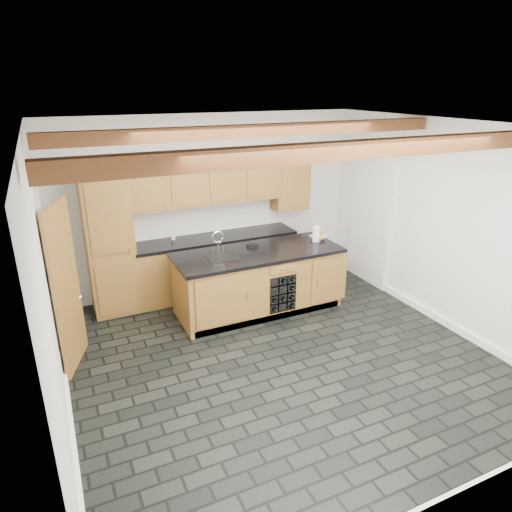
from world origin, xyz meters
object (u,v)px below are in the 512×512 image
Objects in this scene: kitchen_scale at (253,245)px; paper_towel at (316,234)px; island at (259,281)px; fruit_bowl at (318,238)px.

paper_towel reaches higher than kitchen_scale.
island is 10.60× the size of paper_towel.
island is 0.54m from kitchen_scale.
kitchen_scale is at bearing 173.64° from fruit_bowl.
island is at bearing -174.54° from fruit_bowl.
kitchen_scale reaches higher than island.
kitchen_scale is at bearing 89.02° from island.
paper_towel reaches higher than fruit_bowl.
paper_towel is (-0.08, -0.06, 0.09)m from fruit_bowl.
kitchen_scale is 1.01m from paper_towel.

